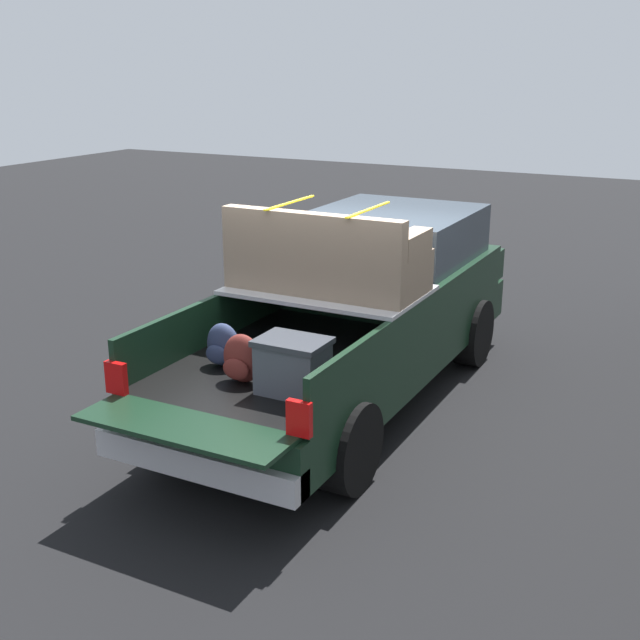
# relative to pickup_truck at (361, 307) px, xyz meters

# --- Properties ---
(ground_plane) EXTENTS (40.00, 40.00, 0.00)m
(ground_plane) POSITION_rel_pickup_truck_xyz_m (-0.38, 0.00, -0.98)
(ground_plane) COLOR black
(pickup_truck) EXTENTS (6.05, 2.06, 2.23)m
(pickup_truck) POSITION_rel_pickup_truck_xyz_m (0.00, 0.00, 0.00)
(pickup_truck) COLOR black
(pickup_truck) RESTS_ON ground_plane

